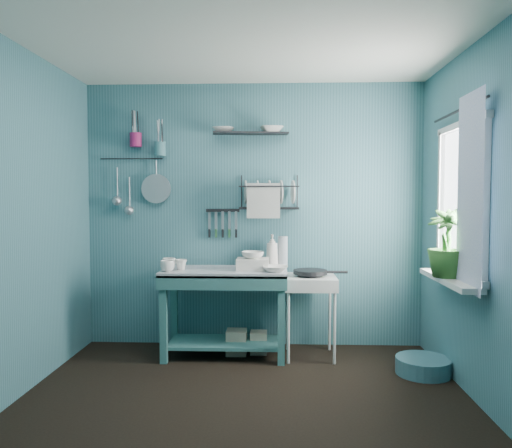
{
  "coord_description": "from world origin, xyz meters",
  "views": [
    {
      "loc": [
        0.22,
        -3.27,
        1.42
      ],
      "look_at": [
        0.05,
        0.85,
        1.2
      ],
      "focal_mm": 35.0,
      "sensor_mm": 36.0,
      "label": 1
    }
  ],
  "objects_px": {
    "wash_tub": "(253,264)",
    "potted_plant": "(447,243)",
    "dish_rack": "(269,192)",
    "mug_left": "(167,266)",
    "soap_bottle": "(272,250)",
    "storage_tin_large": "(237,342)",
    "hotplate_stand": "(310,316)",
    "frying_pan": "(310,272)",
    "storage_tin_small": "(259,342)",
    "utensil_cup_teal": "(160,149)",
    "mug_right": "(169,263)",
    "floor_basin": "(423,366)",
    "work_counter": "(225,313)",
    "colander": "(156,189)",
    "mug_mid": "(181,265)",
    "water_bottle": "(283,251)",
    "utensil_cup_magenta": "(136,140)"
  },
  "relations": [
    {
      "from": "wash_tub",
      "to": "potted_plant",
      "type": "relative_size",
      "value": 0.55
    },
    {
      "from": "dish_rack",
      "to": "potted_plant",
      "type": "distance_m",
      "value": 1.66
    },
    {
      "from": "mug_left",
      "to": "soap_bottle",
      "type": "height_order",
      "value": "soap_bottle"
    },
    {
      "from": "storage_tin_large",
      "to": "dish_rack",
      "type": "bearing_deg",
      "value": 33.97
    },
    {
      "from": "hotplate_stand",
      "to": "frying_pan",
      "type": "relative_size",
      "value": 2.41
    },
    {
      "from": "storage_tin_large",
      "to": "storage_tin_small",
      "type": "height_order",
      "value": "storage_tin_large"
    },
    {
      "from": "frying_pan",
      "to": "utensil_cup_teal",
      "type": "xyz_separation_m",
      "value": [
        -1.4,
        0.28,
        1.12
      ]
    },
    {
      "from": "mug_right",
      "to": "utensil_cup_teal",
      "type": "bearing_deg",
      "value": 115.11
    },
    {
      "from": "soap_bottle",
      "to": "floor_basin",
      "type": "xyz_separation_m",
      "value": [
        1.22,
        -0.6,
        -0.87
      ]
    },
    {
      "from": "work_counter",
      "to": "dish_rack",
      "type": "height_order",
      "value": "dish_rack"
    },
    {
      "from": "potted_plant",
      "to": "utensil_cup_teal",
      "type": "bearing_deg",
      "value": 157.66
    },
    {
      "from": "mug_right",
      "to": "colander",
      "type": "distance_m",
      "value": 0.77
    },
    {
      "from": "wash_tub",
      "to": "floor_basin",
      "type": "relative_size",
      "value": 0.64
    },
    {
      "from": "frying_pan",
      "to": "wash_tub",
      "type": "bearing_deg",
      "value": -176.4
    },
    {
      "from": "work_counter",
      "to": "hotplate_stand",
      "type": "distance_m",
      "value": 0.76
    },
    {
      "from": "soap_bottle",
      "to": "storage_tin_small",
      "type": "xyz_separation_m",
      "value": [
        -0.12,
        -0.12,
        -0.83
      ]
    },
    {
      "from": "storage_tin_large",
      "to": "potted_plant",
      "type": "bearing_deg",
      "value": -24.05
    },
    {
      "from": "mug_right",
      "to": "colander",
      "type": "relative_size",
      "value": 0.44
    },
    {
      "from": "potted_plant",
      "to": "frying_pan",
      "type": "bearing_deg",
      "value": 144.48
    },
    {
      "from": "storage_tin_large",
      "to": "utensil_cup_teal",
      "type": "bearing_deg",
      "value": 161.56
    },
    {
      "from": "utensil_cup_teal",
      "to": "colander",
      "type": "xyz_separation_m",
      "value": [
        -0.05,
        0.03,
        -0.37
      ]
    },
    {
      "from": "work_counter",
      "to": "mug_left",
      "type": "relative_size",
      "value": 8.97
    },
    {
      "from": "floor_basin",
      "to": "soap_bottle",
      "type": "bearing_deg",
      "value": 153.86
    },
    {
      "from": "mug_mid",
      "to": "mug_right",
      "type": "relative_size",
      "value": 0.81
    },
    {
      "from": "water_bottle",
      "to": "floor_basin",
      "type": "bearing_deg",
      "value": -28.91
    },
    {
      "from": "mug_mid",
      "to": "storage_tin_small",
      "type": "relative_size",
      "value": 0.5
    },
    {
      "from": "potted_plant",
      "to": "work_counter",
      "type": "bearing_deg",
      "value": 158.63
    },
    {
      "from": "mug_right",
      "to": "storage_tin_small",
      "type": "xyz_separation_m",
      "value": [
        0.8,
        0.08,
        -0.73
      ]
    },
    {
      "from": "storage_tin_large",
      "to": "colander",
      "type": "bearing_deg",
      "value": 160.68
    },
    {
      "from": "mug_left",
      "to": "colander",
      "type": "distance_m",
      "value": 0.86
    },
    {
      "from": "colander",
      "to": "work_counter",
      "type": "bearing_deg",
      "value": -25.37
    },
    {
      "from": "mug_left",
      "to": "storage_tin_small",
      "type": "relative_size",
      "value": 0.61
    },
    {
      "from": "mug_mid",
      "to": "water_bottle",
      "type": "relative_size",
      "value": 0.36
    },
    {
      "from": "potted_plant",
      "to": "floor_basin",
      "type": "distance_m",
      "value": 1.06
    },
    {
      "from": "dish_rack",
      "to": "floor_basin",
      "type": "distance_m",
      "value": 1.99
    },
    {
      "from": "water_bottle",
      "to": "utensil_cup_magenta",
      "type": "distance_m",
      "value": 1.74
    },
    {
      "from": "water_bottle",
      "to": "storage_tin_small",
      "type": "height_order",
      "value": "water_bottle"
    },
    {
      "from": "wash_tub",
      "to": "colander",
      "type": "xyz_separation_m",
      "value": [
        -0.94,
        0.35,
        0.67
      ]
    },
    {
      "from": "work_counter",
      "to": "hotplate_stand",
      "type": "height_order",
      "value": "work_counter"
    },
    {
      "from": "mug_left",
      "to": "storage_tin_small",
      "type": "height_order",
      "value": "mug_left"
    },
    {
      "from": "mug_mid",
      "to": "colander",
      "type": "height_order",
      "value": "colander"
    },
    {
      "from": "mug_left",
      "to": "utensil_cup_teal",
      "type": "height_order",
      "value": "utensil_cup_teal"
    },
    {
      "from": "mug_right",
      "to": "work_counter",
      "type": "bearing_deg",
      "value": 0.0
    },
    {
      "from": "soap_bottle",
      "to": "water_bottle",
      "type": "distance_m",
      "value": 0.1
    },
    {
      "from": "dish_rack",
      "to": "storage_tin_large",
      "type": "bearing_deg",
      "value": -150.1
    },
    {
      "from": "potted_plant",
      "to": "mug_mid",
      "type": "bearing_deg",
      "value": 163.73
    },
    {
      "from": "utensil_cup_magenta",
      "to": "potted_plant",
      "type": "height_order",
      "value": "utensil_cup_magenta"
    },
    {
      "from": "water_bottle",
      "to": "soap_bottle",
      "type": "bearing_deg",
      "value": -168.69
    },
    {
      "from": "utensil_cup_teal",
      "to": "storage_tin_small",
      "type": "relative_size",
      "value": 0.65
    },
    {
      "from": "hotplate_stand",
      "to": "dish_rack",
      "type": "relative_size",
      "value": 1.31
    }
  ]
}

